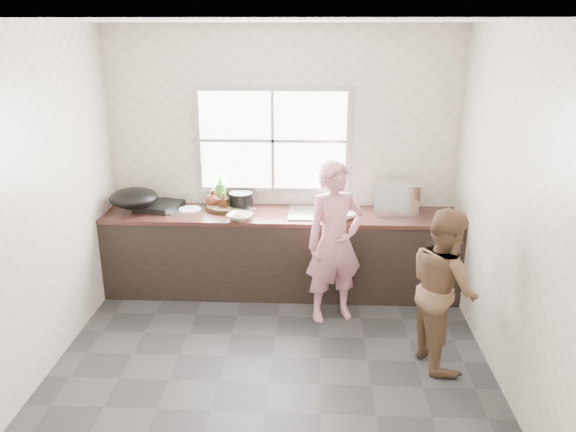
{
  "coord_description": "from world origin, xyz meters",
  "views": [
    {
      "loc": [
        0.32,
        -4.11,
        2.67
      ],
      "look_at": [
        0.1,
        0.65,
        1.05
      ],
      "focal_mm": 35.0,
      "sensor_mm": 36.0,
      "label": 1
    }
  ],
  "objects_px": {
    "cutting_board": "(228,206)",
    "black_pot": "(241,201)",
    "dish_rack": "(397,198)",
    "woman": "(335,248)",
    "plate_food": "(190,209)",
    "bowl_held": "(348,215)",
    "bowl_mince": "(240,217)",
    "wok": "(134,198)",
    "pot_lid_right": "(171,211)",
    "bowl_crabs": "(339,218)",
    "bottle_brown_short": "(213,199)",
    "pot_lid_left": "(178,212)",
    "burner": "(159,206)",
    "glass_jar": "(212,200)",
    "bottle_green": "(221,190)",
    "bottle_brown_tall": "(224,202)",
    "person_side": "(443,287)"
  },
  "relations": [
    {
      "from": "burner",
      "to": "pot_lid_right",
      "type": "height_order",
      "value": "burner"
    },
    {
      "from": "cutting_board",
      "to": "black_pot",
      "type": "relative_size",
      "value": 1.86
    },
    {
      "from": "bowl_mince",
      "to": "plate_food",
      "type": "height_order",
      "value": "bowl_mince"
    },
    {
      "from": "wok",
      "to": "pot_lid_left",
      "type": "xyz_separation_m",
      "value": [
        0.44,
        0.01,
        -0.15
      ]
    },
    {
      "from": "bowl_mince",
      "to": "woman",
      "type": "bearing_deg",
      "value": -20.36
    },
    {
      "from": "bowl_mince",
      "to": "wok",
      "type": "distance_m",
      "value": 1.13
    },
    {
      "from": "woman",
      "to": "dish_rack",
      "type": "xyz_separation_m",
      "value": [
        0.63,
        0.6,
        0.31
      ]
    },
    {
      "from": "glass_jar",
      "to": "burner",
      "type": "bearing_deg",
      "value": -166.86
    },
    {
      "from": "black_pot",
      "to": "plate_food",
      "type": "height_order",
      "value": "black_pot"
    },
    {
      "from": "bottle_green",
      "to": "pot_lid_left",
      "type": "xyz_separation_m",
      "value": [
        -0.41,
        -0.25,
        -0.16
      ]
    },
    {
      "from": "glass_jar",
      "to": "pot_lid_left",
      "type": "distance_m",
      "value": 0.4
    },
    {
      "from": "bowl_crabs",
      "to": "dish_rack",
      "type": "bearing_deg",
      "value": 21.85
    },
    {
      "from": "woman",
      "to": "plate_food",
      "type": "bearing_deg",
      "value": 137.7
    },
    {
      "from": "bottle_brown_tall",
      "to": "bowl_held",
      "type": "bearing_deg",
      "value": -8.84
    },
    {
      "from": "woman",
      "to": "pot_lid_left",
      "type": "distance_m",
      "value": 1.68
    },
    {
      "from": "bottle_green",
      "to": "pot_lid_right",
      "type": "height_order",
      "value": "bottle_green"
    },
    {
      "from": "wok",
      "to": "pot_lid_left",
      "type": "bearing_deg",
      "value": 1.27
    },
    {
      "from": "plate_food",
      "to": "bottle_brown_tall",
      "type": "xyz_separation_m",
      "value": [
        0.35,
        0.03,
        0.08
      ]
    },
    {
      "from": "woman",
      "to": "burner",
      "type": "relative_size",
      "value": 3.6
    },
    {
      "from": "cutting_board",
      "to": "bowl_crabs",
      "type": "relative_size",
      "value": 2.4
    },
    {
      "from": "wok",
      "to": "pot_lid_right",
      "type": "relative_size",
      "value": 2.05
    },
    {
      "from": "pot_lid_right",
      "to": "person_side",
      "type": "bearing_deg",
      "value": -26.6
    },
    {
      "from": "person_side",
      "to": "bowl_mince",
      "type": "height_order",
      "value": "person_side"
    },
    {
      "from": "woman",
      "to": "pot_lid_right",
      "type": "relative_size",
      "value": 6.02
    },
    {
      "from": "bowl_mince",
      "to": "bowl_held",
      "type": "relative_size",
      "value": 1.28
    },
    {
      "from": "burner",
      "to": "pot_lid_left",
      "type": "relative_size",
      "value": 1.68
    },
    {
      "from": "cutting_board",
      "to": "black_pot",
      "type": "bearing_deg",
      "value": -1.82
    },
    {
      "from": "bottle_green",
      "to": "bottle_brown_tall",
      "type": "distance_m",
      "value": 0.17
    },
    {
      "from": "bottle_green",
      "to": "cutting_board",
      "type": "bearing_deg",
      "value": -47.52
    },
    {
      "from": "cutting_board",
      "to": "bowl_crabs",
      "type": "xyz_separation_m",
      "value": [
        1.14,
        -0.33,
        0.01
      ]
    },
    {
      "from": "bottle_green",
      "to": "woman",
      "type": "bearing_deg",
      "value": -33.59
    },
    {
      "from": "plate_food",
      "to": "bottle_brown_tall",
      "type": "relative_size",
      "value": 1.32
    },
    {
      "from": "burner",
      "to": "pot_lid_right",
      "type": "bearing_deg",
      "value": -31.69
    },
    {
      "from": "plate_food",
      "to": "pot_lid_left",
      "type": "bearing_deg",
      "value": -146.18
    },
    {
      "from": "bottle_green",
      "to": "bottle_brown_short",
      "type": "height_order",
      "value": "bottle_green"
    },
    {
      "from": "woman",
      "to": "cutting_board",
      "type": "xyz_separation_m",
      "value": [
        -1.09,
        0.69,
        0.17
      ]
    },
    {
      "from": "bottle_brown_tall",
      "to": "pot_lid_left",
      "type": "relative_size",
      "value": 0.72
    },
    {
      "from": "cutting_board",
      "to": "pot_lid_right",
      "type": "bearing_deg",
      "value": -168.49
    },
    {
      "from": "bowl_held",
      "to": "bottle_green",
      "type": "height_order",
      "value": "bottle_green"
    },
    {
      "from": "person_side",
      "to": "bottle_brown_tall",
      "type": "distance_m",
      "value": 2.41
    },
    {
      "from": "dish_rack",
      "to": "woman",
      "type": "bearing_deg",
      "value": -128.97
    },
    {
      "from": "black_pot",
      "to": "pot_lid_left",
      "type": "distance_m",
      "value": 0.65
    },
    {
      "from": "bowl_crabs",
      "to": "pot_lid_left",
      "type": "relative_size",
      "value": 0.79
    },
    {
      "from": "wok",
      "to": "glass_jar",
      "type": "bearing_deg",
      "value": 18.85
    },
    {
      "from": "bottle_brown_short",
      "to": "wok",
      "type": "height_order",
      "value": "wok"
    },
    {
      "from": "bowl_crabs",
      "to": "bottle_green",
      "type": "distance_m",
      "value": 1.3
    },
    {
      "from": "bottle_green",
      "to": "dish_rack",
      "type": "height_order",
      "value": "bottle_green"
    },
    {
      "from": "bottle_green",
      "to": "burner",
      "type": "height_order",
      "value": "bottle_green"
    },
    {
      "from": "bowl_held",
      "to": "pot_lid_left",
      "type": "height_order",
      "value": "bowl_held"
    },
    {
      "from": "plate_food",
      "to": "bowl_held",
      "type": "bearing_deg",
      "value": -6.0
    }
  ]
}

